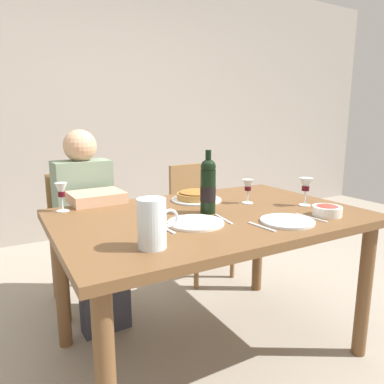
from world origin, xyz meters
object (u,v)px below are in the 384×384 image
(wine_glass_centre, at_px, (306,186))
(wine_glass_left_diner, at_px, (248,187))
(wine_bottle, at_px, (208,186))
(water_pitcher, at_px, (152,226))
(salad_bowl, at_px, (327,210))
(diner_left, at_px, (90,220))
(baked_tart, at_px, (196,196))
(dinner_plate_right_setting, at_px, (196,223))
(chair_left, at_px, (81,229))
(chair_right, at_px, (197,212))
(dinner_plate_left_setting, at_px, (287,221))
(dining_table, at_px, (210,231))
(wine_glass_right_diner, at_px, (61,192))

(wine_glass_centre, bearing_deg, wine_glass_left_diner, 140.27)
(wine_bottle, bearing_deg, wine_glass_left_diner, 13.00)
(water_pitcher, xyz_separation_m, wine_glass_left_diner, (0.74, 0.39, 0.01))
(salad_bowl, bearing_deg, diner_left, 132.59)
(wine_glass_left_diner, height_order, wine_glass_centre, wine_glass_centre)
(wine_glass_left_diner, bearing_deg, baked_tart, 138.25)
(salad_bowl, distance_m, dinner_plate_right_setting, 0.66)
(chair_left, bearing_deg, wine_glass_centre, 130.92)
(baked_tart, bearing_deg, chair_right, 59.84)
(dinner_plate_left_setting, relative_size, chair_right, 0.28)
(wine_glass_centre, bearing_deg, chair_right, 94.91)
(dining_table, xyz_separation_m, wine_glass_left_diner, (0.30, 0.08, 0.19))
(baked_tart, xyz_separation_m, wine_glass_left_diner, (0.22, -0.19, 0.07))
(wine_glass_left_diner, bearing_deg, chair_left, 132.07)
(salad_bowl, relative_size, wine_glass_left_diner, 1.05)
(wine_glass_centre, bearing_deg, wine_bottle, 166.88)
(water_pitcher, height_order, dinner_plate_left_setting, water_pitcher)
(wine_glass_left_diner, height_order, wine_glass_right_diner, wine_glass_right_diner)
(wine_glass_left_diner, distance_m, dinner_plate_right_setting, 0.51)
(wine_glass_left_diner, distance_m, chair_right, 0.91)
(water_pitcher, relative_size, chair_left, 0.21)
(chair_left, bearing_deg, baked_tart, 126.99)
(wine_bottle, relative_size, chair_left, 0.36)
(wine_glass_centre, bearing_deg, dinner_plate_left_setting, -148.17)
(wine_bottle, xyz_separation_m, water_pitcher, (-0.44, -0.32, -0.05))
(dinner_plate_left_setting, bearing_deg, salad_bowl, -1.40)
(baked_tart, distance_m, salad_bowl, 0.71)
(wine_bottle, distance_m, chair_left, 1.08)
(dinner_plate_left_setting, relative_size, dinner_plate_right_setting, 0.96)
(baked_tart, distance_m, dinner_plate_right_setting, 0.47)
(baked_tart, bearing_deg, diner_left, 142.51)
(chair_right, bearing_deg, dinner_plate_right_setting, 55.84)
(salad_bowl, distance_m, chair_right, 1.26)
(salad_bowl, distance_m, dinner_plate_left_setting, 0.25)
(water_pitcher, height_order, dinner_plate_right_setting, water_pitcher)
(salad_bowl, bearing_deg, chair_left, 126.90)
(baked_tart, relative_size, chair_left, 0.33)
(wine_bottle, relative_size, wine_glass_left_diner, 2.35)
(baked_tart, relative_size, dinner_plate_left_setting, 1.18)
(wine_glass_right_diner, relative_size, chair_right, 0.17)
(wine_bottle, xyz_separation_m, wine_glass_left_diner, (0.30, 0.07, -0.04))
(dinner_plate_right_setting, xyz_separation_m, chair_right, (0.60, 1.03, -0.27))
(chair_right, bearing_deg, wine_glass_right_diner, 21.07)
(wine_bottle, bearing_deg, salad_bowl, -34.48)
(dinner_plate_right_setting, bearing_deg, diner_left, 109.55)
(diner_left, bearing_deg, water_pitcher, 87.09)
(dining_table, relative_size, wine_glass_left_diner, 11.17)
(baked_tart, xyz_separation_m, dinner_plate_right_setting, (-0.24, -0.40, -0.02))
(baked_tart, xyz_separation_m, salad_bowl, (0.39, -0.59, 0.00))
(diner_left, xyz_separation_m, chair_right, (0.89, 0.23, -0.12))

